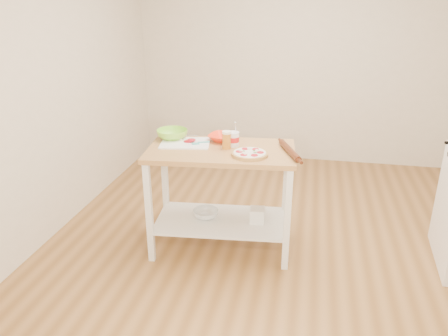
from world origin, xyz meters
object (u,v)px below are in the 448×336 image
prep_island (221,178)px  spatula (200,143)px  green_bowl (172,134)px  shelf_glass_bowl (206,214)px  knife (178,136)px  orange_bowl (223,138)px  beer_pint (227,140)px  rolling_pin (290,151)px  pizza (250,153)px  cutting_board (185,143)px  shelf_bin (257,215)px  yogurt_tub (233,139)px

prep_island → spatula: (-0.19, 0.07, 0.27)m
green_bowl → shelf_glass_bowl: (0.32, -0.16, -0.65)m
knife → orange_bowl: bearing=-14.7°
prep_island → spatula: size_ratio=8.87×
beer_pint → rolling_pin: size_ratio=0.34×
pizza → cutting_board: (-0.57, 0.18, -0.01)m
cutting_board → orange_bowl: bearing=15.2°
knife → prep_island: bearing=-40.1°
spatula → rolling_pin: 0.74m
spatula → shelf_bin: (0.50, -0.04, -0.59)m
cutting_board → rolling_pin: bearing=-14.4°
beer_pint → shelf_bin: bearing=2.2°
yogurt_tub → rolling_pin: yogurt_tub is taller
rolling_pin → shelf_glass_bowl: 0.93m
knife → yogurt_tub: 0.53m
pizza → yogurt_tub: yogurt_tub is taller
knife → shelf_bin: 0.96m
green_bowl → rolling_pin: size_ratio=0.62×
green_bowl → rolling_pin: (1.01, -0.18, -0.02)m
spatula → orange_bowl: (0.17, 0.14, 0.01)m
rolling_pin → shelf_glass_bowl: rolling_pin is taller
prep_island → yogurt_tub: yogurt_tub is taller
spatula → prep_island: bearing=-41.4°
rolling_pin → knife: bearing=167.2°
pizza → spatula: bearing=158.3°
spatula → pizza: bearing=-43.2°
pizza → green_bowl: bearing=158.7°
prep_island → yogurt_tub: 0.33m
spatula → cutting_board: bearing=156.8°
prep_island → shelf_bin: prep_island is taller
green_bowl → rolling_pin: 1.02m
prep_island → orange_bowl: size_ratio=5.25×
spatula → rolling_pin: (0.74, -0.07, 0.01)m
pizza → rolling_pin: (0.30, 0.10, 0.01)m
prep_island → shelf_bin: bearing=5.3°
knife → orange_bowl: 0.40m
cutting_board → green_bowl: green_bowl is taller
beer_pint → green_bowl: bearing=163.1°
prep_island → shelf_glass_bowl: prep_island is taller
rolling_pin → green_bowl: bearing=170.1°
pizza → beer_pint: bearing=148.9°
pizza → cutting_board: size_ratio=0.64×
rolling_pin → shelf_bin: 0.65m
prep_island → green_bowl: green_bowl is taller
spatula → shelf_bin: spatula is taller
prep_island → beer_pint: 0.33m
cutting_board → knife: size_ratio=1.67×
prep_island → shelf_bin: (0.31, 0.03, -0.33)m
cutting_board → beer_pint: bearing=-17.8°
prep_island → cutting_board: bearing=167.2°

